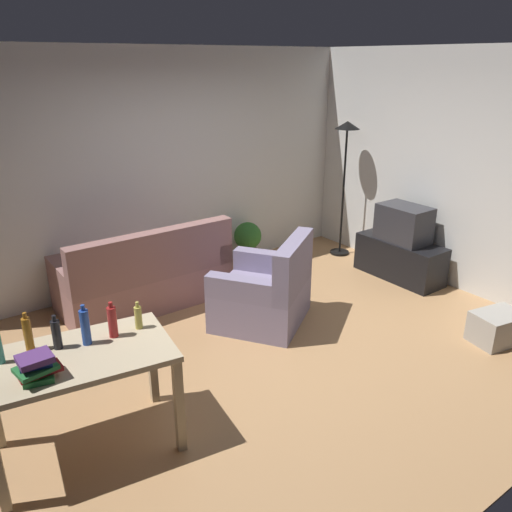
{
  "coord_description": "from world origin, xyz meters",
  "views": [
    {
      "loc": [
        -2.65,
        -3.25,
        2.56
      ],
      "look_at": [
        0.1,
        0.5,
        0.75
      ],
      "focal_mm": 35.77,
      "sensor_mm": 36.0,
      "label": 1
    }
  ],
  "objects_px": {
    "couch": "(146,278)",
    "bottle_squat": "(138,317)",
    "desk": "(80,368)",
    "storage_box": "(498,327)",
    "bottle_blue": "(85,327)",
    "armchair": "(266,293)",
    "torchiere_lamp": "(346,152)",
    "tv": "(404,224)",
    "potted_plant": "(248,240)",
    "bottle_amber": "(28,334)",
    "book_stack": "(37,367)",
    "tv_stand": "(400,259)",
    "bottle_dark": "(56,334)",
    "bottle_red": "(112,321)"
  },
  "relations": [
    {
      "from": "couch",
      "to": "bottle_squat",
      "type": "xyz_separation_m",
      "value": [
        -0.83,
        -1.76,
        0.54
      ]
    },
    {
      "from": "bottle_squat",
      "to": "desk",
      "type": "bearing_deg",
      "value": -169.74
    },
    {
      "from": "storage_box",
      "to": "bottle_blue",
      "type": "relative_size",
      "value": 1.65
    },
    {
      "from": "armchair",
      "to": "torchiere_lamp",
      "type": "bearing_deg",
      "value": 171.16
    },
    {
      "from": "couch",
      "to": "bottle_blue",
      "type": "distance_m",
      "value": 2.21
    },
    {
      "from": "tv",
      "to": "potted_plant",
      "type": "xyz_separation_m",
      "value": [
        -1.26,
        1.48,
        -0.37
      ]
    },
    {
      "from": "couch",
      "to": "potted_plant",
      "type": "bearing_deg",
      "value": -168.87
    },
    {
      "from": "bottle_amber",
      "to": "armchair",
      "type": "bearing_deg",
      "value": 12.38
    },
    {
      "from": "torchiere_lamp",
      "to": "armchair",
      "type": "bearing_deg",
      "value": -154.61
    },
    {
      "from": "storage_box",
      "to": "bottle_squat",
      "type": "bearing_deg",
      "value": 163.03
    },
    {
      "from": "torchiere_lamp",
      "to": "bottle_blue",
      "type": "relative_size",
      "value": 6.22
    },
    {
      "from": "bottle_squat",
      "to": "book_stack",
      "type": "bearing_deg",
      "value": -163.12
    },
    {
      "from": "desk",
      "to": "potted_plant",
      "type": "height_order",
      "value": "desk"
    },
    {
      "from": "couch",
      "to": "tv",
      "type": "height_order",
      "value": "same"
    },
    {
      "from": "tv_stand",
      "to": "bottle_amber",
      "type": "distance_m",
      "value": 4.45
    },
    {
      "from": "bottle_squat",
      "to": "storage_box",
      "type": "bearing_deg",
      "value": -16.97
    },
    {
      "from": "desk",
      "to": "storage_box",
      "type": "height_order",
      "value": "desk"
    },
    {
      "from": "tv",
      "to": "bottle_dark",
      "type": "relative_size",
      "value": 2.47
    },
    {
      "from": "tv",
      "to": "book_stack",
      "type": "xyz_separation_m",
      "value": [
        -4.43,
        -0.82,
        0.14
      ]
    },
    {
      "from": "tv_stand",
      "to": "bottle_dark",
      "type": "bearing_deg",
      "value": 97.21
    },
    {
      "from": "torchiere_lamp",
      "to": "armchair",
      "type": "height_order",
      "value": "torchiere_lamp"
    },
    {
      "from": "desk",
      "to": "bottle_amber",
      "type": "height_order",
      "value": "bottle_amber"
    },
    {
      "from": "storage_box",
      "to": "armchair",
      "type": "bearing_deg",
      "value": 133.39
    },
    {
      "from": "armchair",
      "to": "bottle_amber",
      "type": "xyz_separation_m",
      "value": [
        -2.35,
        -0.52,
        0.56
      ]
    },
    {
      "from": "tv",
      "to": "book_stack",
      "type": "distance_m",
      "value": 4.51
    },
    {
      "from": "potted_plant",
      "to": "bottle_squat",
      "type": "height_order",
      "value": "bottle_squat"
    },
    {
      "from": "bottle_blue",
      "to": "bottle_red",
      "type": "xyz_separation_m",
      "value": [
        0.18,
        -0.01,
        -0.01
      ]
    },
    {
      "from": "tv_stand",
      "to": "desk",
      "type": "relative_size",
      "value": 0.85
    },
    {
      "from": "couch",
      "to": "storage_box",
      "type": "bearing_deg",
      "value": 130.85
    },
    {
      "from": "couch",
      "to": "storage_box",
      "type": "height_order",
      "value": "couch"
    },
    {
      "from": "bottle_red",
      "to": "book_stack",
      "type": "relative_size",
      "value": 0.97
    },
    {
      "from": "potted_plant",
      "to": "torchiere_lamp",
      "type": "bearing_deg",
      "value": -19.59
    },
    {
      "from": "tv",
      "to": "desk",
      "type": "xyz_separation_m",
      "value": [
        -4.15,
        -0.68,
        -0.05
      ]
    },
    {
      "from": "bottle_blue",
      "to": "book_stack",
      "type": "xyz_separation_m",
      "value": [
        -0.37,
        -0.23,
        -0.05
      ]
    },
    {
      "from": "couch",
      "to": "bottle_red",
      "type": "distance_m",
      "value": 2.12
    },
    {
      "from": "desk",
      "to": "potted_plant",
      "type": "xyz_separation_m",
      "value": [
        2.88,
        2.16,
        -0.32
      ]
    },
    {
      "from": "armchair",
      "to": "bottle_amber",
      "type": "relative_size",
      "value": 4.41
    },
    {
      "from": "torchiere_lamp",
      "to": "armchair",
      "type": "relative_size",
      "value": 1.49
    },
    {
      "from": "bottle_amber",
      "to": "book_stack",
      "type": "xyz_separation_m",
      "value": [
        -0.04,
        -0.37,
        -0.04
      ]
    },
    {
      "from": "desk",
      "to": "bottle_amber",
      "type": "bearing_deg",
      "value": 144.15
    },
    {
      "from": "couch",
      "to": "book_stack",
      "type": "bearing_deg",
      "value": 51.64
    },
    {
      "from": "desk",
      "to": "bottle_amber",
      "type": "relative_size",
      "value": 4.68
    },
    {
      "from": "bottle_blue",
      "to": "bottle_dark",
      "type": "bearing_deg",
      "value": 161.3
    },
    {
      "from": "couch",
      "to": "tv_stand",
      "type": "xyz_separation_m",
      "value": [
        2.85,
        -1.16,
        -0.07
      ]
    },
    {
      "from": "book_stack",
      "to": "storage_box",
      "type": "bearing_deg",
      "value": -10.75
    },
    {
      "from": "armchair",
      "to": "bottle_red",
      "type": "distance_m",
      "value": 2.03
    },
    {
      "from": "tv_stand",
      "to": "torchiere_lamp",
      "type": "bearing_deg",
      "value": 0.0
    },
    {
      "from": "tv",
      "to": "armchair",
      "type": "xyz_separation_m",
      "value": [
        -2.03,
        0.06,
        -0.38
      ]
    },
    {
      "from": "armchair",
      "to": "bottle_squat",
      "type": "relative_size",
      "value": 5.92
    },
    {
      "from": "couch",
      "to": "tv_stand",
      "type": "bearing_deg",
      "value": 157.79
    }
  ]
}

